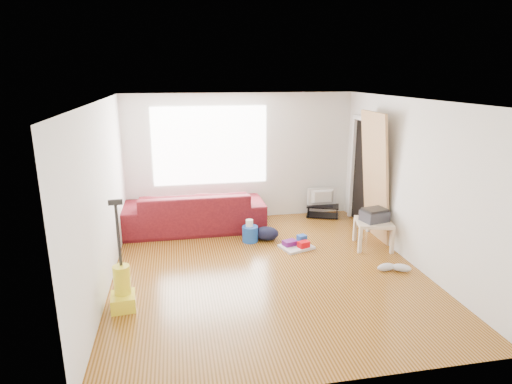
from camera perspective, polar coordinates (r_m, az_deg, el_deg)
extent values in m
cube|color=#582F06|center=(6.54, 1.47, -10.33)|extent=(4.50, 5.00, 0.01)
cube|color=silver|center=(5.90, 1.64, 12.11)|extent=(4.50, 5.00, 0.01)
cube|color=silver|center=(8.50, -2.04, 4.65)|extent=(4.50, 0.01, 2.50)
cube|color=silver|center=(3.83, 9.60, -9.39)|extent=(4.50, 0.01, 2.50)
cube|color=silver|center=(6.05, -19.77, -0.76)|extent=(0.01, 5.00, 2.50)
cube|color=silver|center=(6.92, 20.07, 1.19)|extent=(0.01, 5.00, 2.50)
cube|color=white|center=(8.36, -6.12, 6.14)|extent=(2.20, 0.01, 1.50)
cube|color=white|center=(8.03, 15.20, 1.64)|extent=(0.06, 0.08, 2.00)
cube|color=white|center=(8.82, 12.69, 3.03)|extent=(0.06, 0.08, 2.00)
cube|color=white|center=(8.26, 14.35, 9.41)|extent=(0.06, 0.98, 0.08)
cube|color=black|center=(8.44, 14.09, 2.38)|extent=(0.01, 0.86, 1.98)
imported|color=#410B15|center=(8.21, -8.10, -4.94)|extent=(2.59, 1.01, 0.76)
cube|color=black|center=(8.94, 8.84, -3.08)|extent=(0.73, 0.58, 0.02)
cube|color=black|center=(8.88, 8.90, -1.84)|extent=(0.73, 0.58, 0.02)
cylinder|color=black|center=(8.78, 6.93, -2.72)|extent=(0.02, 0.02, 0.24)
cylinder|color=black|center=(9.07, 7.06, -2.12)|extent=(0.02, 0.02, 0.24)
cylinder|color=black|center=(8.76, 10.74, -2.91)|extent=(0.02, 0.02, 0.24)
cylinder|color=black|center=(9.06, 10.74, -2.30)|extent=(0.02, 0.02, 0.24)
imported|color=black|center=(8.82, 8.95, -0.68)|extent=(0.61, 0.08, 0.35)
cube|color=#CBB694|center=(7.45, 15.46, -3.92)|extent=(0.69, 0.69, 0.05)
cube|color=#CBB694|center=(7.24, 13.71, -6.34)|extent=(0.05, 0.05, 0.42)
cube|color=#CBB694|center=(7.72, 13.06, -4.91)|extent=(0.05, 0.05, 0.42)
cube|color=#CBB694|center=(7.36, 17.72, -6.31)|extent=(0.05, 0.05, 0.42)
cube|color=#CBB694|center=(7.83, 16.82, -4.91)|extent=(0.05, 0.05, 0.42)
cube|color=#2C2C33|center=(7.42, 15.52, -3.09)|extent=(0.47, 0.40, 0.18)
cube|color=black|center=(7.38, 15.58, -2.29)|extent=(0.42, 0.35, 0.04)
cylinder|color=#184BAE|center=(7.58, -0.79, -6.58)|extent=(0.35, 0.35, 0.28)
cylinder|color=white|center=(7.51, -0.88, -5.15)|extent=(0.13, 0.13, 0.12)
cube|color=beige|center=(7.32, 5.40, -7.29)|extent=(0.61, 0.55, 0.04)
cube|color=red|center=(7.25, 6.37, -6.95)|extent=(0.21, 0.17, 0.10)
cube|color=#561361|center=(7.32, 4.53, -6.77)|extent=(0.26, 0.23, 0.08)
cube|color=#2048A3|center=(7.41, 6.11, -6.26)|extent=(0.17, 0.16, 0.14)
ellipsoid|color=black|center=(7.65, 1.41, -6.36)|extent=(0.52, 0.47, 0.24)
ellipsoid|color=silver|center=(6.77, 16.94, -9.56)|extent=(0.30, 0.16, 0.12)
ellipsoid|color=silver|center=(6.82, 18.80, -9.54)|extent=(0.31, 0.24, 0.12)
cube|color=yellow|center=(5.77, -17.26, -13.77)|extent=(0.32, 0.36, 0.19)
cylinder|color=yellow|center=(5.69, -17.44, -11.08)|extent=(0.21, 0.21, 0.37)
cylinder|color=black|center=(5.49, -17.88, -5.54)|extent=(0.04, 0.04, 0.78)
cube|color=black|center=(5.36, -18.26, -1.31)|extent=(0.17, 0.06, 0.06)
cube|color=#A1834E|center=(8.05, 15.02, -5.78)|extent=(0.28, 0.90, 2.24)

